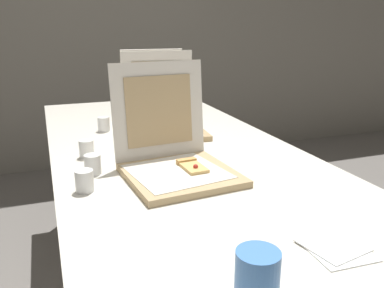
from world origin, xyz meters
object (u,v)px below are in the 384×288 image
at_px(pizza_box_front, 176,159).
at_px(napkin_pile, 336,248).
at_px(pizza_box_middle, 164,121).
at_px(cup_white_far, 104,124).
at_px(cup_white_near_left, 84,181).
at_px(cup_white_near_center, 93,164).
at_px(pizza_box_back, 155,105).
at_px(cup_white_mid, 87,149).
at_px(table, 173,159).
at_px(cup_printed_front, 257,277).

xyz_separation_m(pizza_box_front, napkin_pile, (0.19, -0.56, -0.05)).
relative_size(pizza_box_middle, napkin_pile, 2.33).
distance_m(cup_white_far, cup_white_near_left, 0.69).
height_order(cup_white_near_center, cup_white_near_left, same).
bearing_deg(cup_white_near_left, pizza_box_back, 63.21).
distance_m(pizza_box_middle, cup_white_far, 0.28).
bearing_deg(cup_white_far, cup_white_mid, -108.06).
relative_size(table, cup_white_near_left, 32.85).
distance_m(pizza_box_front, cup_white_near_left, 0.30).
distance_m(pizza_box_back, cup_white_mid, 0.74).
bearing_deg(pizza_box_middle, cup_white_near_left, -121.56).
distance_m(table, napkin_pile, 0.84).
bearing_deg(cup_white_near_left, pizza_box_middle, 53.97).
bearing_deg(napkin_pile, cup_white_near_left, 132.92).
relative_size(cup_printed_front, napkin_pile, 0.65).
xyz_separation_m(cup_white_far, cup_white_near_center, (-0.12, -0.54, 0.00)).
bearing_deg(pizza_box_middle, pizza_box_front, -97.84).
relative_size(pizza_box_back, cup_white_near_left, 5.43).
bearing_deg(pizza_box_front, cup_printed_front, -100.44).
xyz_separation_m(pizza_box_middle, pizza_box_back, (0.06, 0.36, -0.00)).
bearing_deg(cup_white_near_center, pizza_box_back, 61.58).
relative_size(cup_white_near_center, cup_white_mid, 1.00).
bearing_deg(cup_printed_front, cup_white_near_center, 104.28).
xyz_separation_m(table, pizza_box_middle, (0.03, 0.24, 0.10)).
distance_m(cup_white_far, cup_white_mid, 0.37).
xyz_separation_m(pizza_box_back, cup_white_near_center, (-0.43, -0.79, -0.02)).
bearing_deg(pizza_box_front, pizza_box_middle, 72.81).
relative_size(table, napkin_pile, 13.93).
height_order(cup_white_near_left, cup_white_mid, same).
relative_size(table, pizza_box_middle, 5.98).
bearing_deg(cup_white_near_left, cup_printed_front, -69.25).
xyz_separation_m(cup_white_near_center, cup_white_near_left, (-0.04, -0.14, 0.00)).
height_order(table, pizza_box_back, pizza_box_back).
bearing_deg(cup_white_near_center, cup_white_mid, 89.87).
bearing_deg(table, pizza_box_back, 81.32).
height_order(pizza_box_front, pizza_box_middle, pizza_box_middle).
height_order(pizza_box_front, cup_white_near_left, pizza_box_front).
height_order(table, cup_white_near_left, cup_white_near_left).
height_order(cup_white_mid, cup_printed_front, cup_printed_front).
xyz_separation_m(cup_white_near_left, napkin_pile, (0.48, -0.52, -0.03)).
relative_size(table, cup_white_mid, 32.85).
bearing_deg(cup_white_near_center, cup_printed_front, -75.72).
height_order(pizza_box_middle, pizza_box_back, pizza_box_middle).
xyz_separation_m(pizza_box_middle, cup_white_near_center, (-0.37, -0.42, -0.02)).
bearing_deg(table, cup_white_near_center, -151.74).
height_order(pizza_box_front, cup_white_far, pizza_box_front).
distance_m(pizza_box_front, pizza_box_back, 0.90).
distance_m(pizza_box_back, napkin_pile, 1.44).
xyz_separation_m(pizza_box_middle, cup_white_mid, (-0.37, -0.24, -0.02)).
height_order(cup_white_near_center, cup_printed_front, cup_printed_front).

